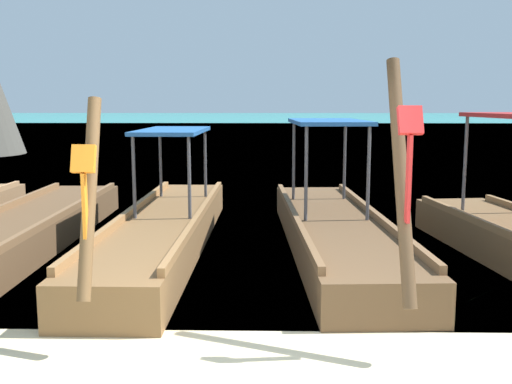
% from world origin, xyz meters
% --- Properties ---
extents(sea_water, '(120.00, 120.00, 0.00)m').
position_xyz_m(sea_water, '(0.00, 61.47, 0.00)').
color(sea_water, teal).
rests_on(sea_water, ground).
extents(longtail_boat_yellow_ribbon, '(1.32, 7.27, 2.27)m').
position_xyz_m(longtail_boat_yellow_ribbon, '(-3.51, 4.60, 0.25)').
color(longtail_boat_yellow_ribbon, brown).
rests_on(longtail_boat_yellow_ribbon, ground).
extents(longtail_boat_orange_ribbon, '(1.20, 7.30, 2.24)m').
position_xyz_m(longtail_boat_orange_ribbon, '(-1.40, 4.70, 0.31)').
color(longtail_boat_orange_ribbon, brown).
rests_on(longtail_boat_orange_ribbon, ground).
extents(longtail_boat_red_ribbon, '(1.62, 7.19, 2.59)m').
position_xyz_m(longtail_boat_red_ribbon, '(1.14, 4.67, 0.31)').
color(longtail_boat_red_ribbon, brown).
rests_on(longtail_boat_red_ribbon, ground).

